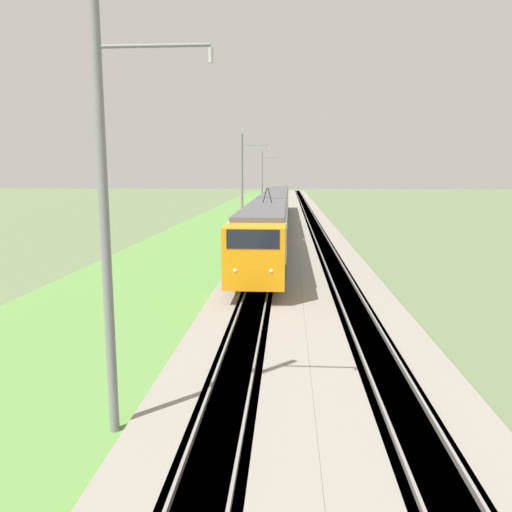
{
  "coord_description": "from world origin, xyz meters",
  "views": [
    {
      "loc": [
        -1.71,
        -1.51,
        6.08
      ],
      "look_at": [
        21.39,
        0.0,
        2.24
      ],
      "focal_mm": 35.0,
      "sensor_mm": 36.0,
      "label": 1
    }
  ],
  "objects": [
    {
      "name": "grass_verge",
      "position": [
        50.0,
        6.65,
        0.06
      ],
      "size": [
        240.0,
        9.84,
        0.12
      ],
      "color": "#5B8E42",
      "rests_on": "ground"
    },
    {
      "name": "track_adjacent",
      "position": [
        50.0,
        -4.4,
        0.16
      ],
      "size": [
        240.0,
        1.57,
        0.45
      ],
      "color": "#4C4238",
      "rests_on": "ground"
    },
    {
      "name": "track_main",
      "position": [
        50.0,
        0.0,
        0.16
      ],
      "size": [
        240.0,
        1.57,
        0.45
      ],
      "color": "#4C4238",
      "rests_on": "ground"
    },
    {
      "name": "catenary_mast_mid",
      "position": [
        41.28,
        2.46,
        4.83
      ],
      "size": [
        0.22,
        2.56,
        9.37
      ],
      "color": "slate",
      "rests_on": "ground"
    },
    {
      "name": "passenger_train",
      "position": [
        51.42,
        0.0,
        2.39
      ],
      "size": [
        63.51,
        2.88,
        5.1
      ],
      "rotation": [
        0.0,
        0.0,
        3.14
      ],
      "color": "orange",
      "rests_on": "ground"
    },
    {
      "name": "ballast_adjacent",
      "position": [
        50.0,
        -4.4,
        0.15
      ],
      "size": [
        240.0,
        4.4,
        0.3
      ],
      "color": "gray",
      "rests_on": "ground"
    },
    {
      "name": "catenary_mast_near",
      "position": [
        8.94,
        2.46,
        4.93
      ],
      "size": [
        0.22,
        2.56,
        9.58
      ],
      "color": "slate",
      "rests_on": "ground"
    },
    {
      "name": "catenary_mast_far",
      "position": [
        73.62,
        2.46,
        4.8
      ],
      "size": [
        0.22,
        2.56,
        9.31
      ],
      "color": "slate",
      "rests_on": "ground"
    },
    {
      "name": "ballast_main",
      "position": [
        50.0,
        0.0,
        0.15
      ],
      "size": [
        240.0,
        4.4,
        0.3
      ],
      "color": "gray",
      "rests_on": "ground"
    }
  ]
}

